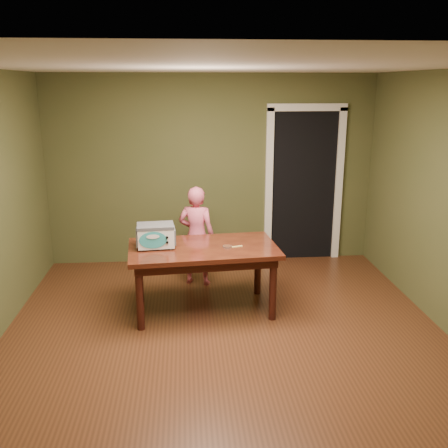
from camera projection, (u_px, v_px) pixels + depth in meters
name	position (u px, v px, depth m)	size (l,w,h in m)	color
floor	(227.00, 346.00, 4.84)	(5.00, 5.00, 0.00)	#532C17
room_shell	(227.00, 172.00, 4.38)	(4.52, 5.02, 2.61)	#4B4C28
doorway	(299.00, 183.00, 7.32)	(1.10, 0.66, 2.25)	black
dining_table	(203.00, 255.00, 5.44)	(1.67, 1.04, 0.75)	black
toy_oven	(156.00, 235.00, 5.35)	(0.44, 0.32, 0.26)	#4C4F54
baking_pan	(227.00, 247.00, 5.37)	(0.10, 0.10, 0.02)	silver
spatula	(234.00, 247.00, 5.39)	(0.18, 0.03, 0.01)	#D9BC5E
child	(197.00, 236.00, 6.21)	(0.46, 0.30, 1.26)	#D75873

